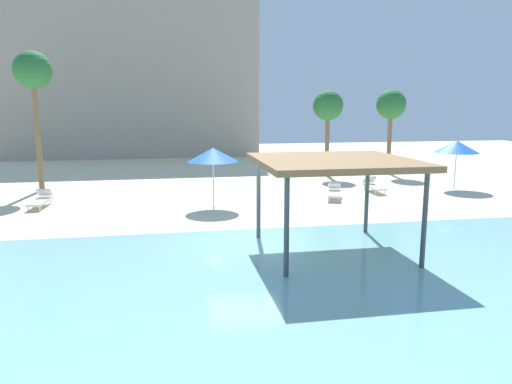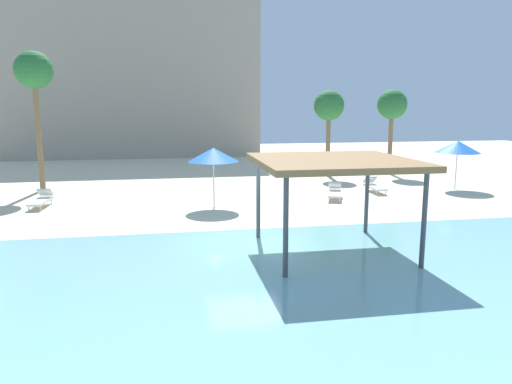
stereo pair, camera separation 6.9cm
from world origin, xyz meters
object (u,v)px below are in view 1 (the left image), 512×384
object	(u,v)px
beach_umbrella_blue_2	(457,147)
palm_tree_2	(391,106)
palm_tree_1	(328,107)
lounge_chair_3	(334,192)
shade_pavilion	(334,164)
lounge_chair_1	(41,199)
palm_tree_0	(33,74)
beach_umbrella_blue_3	(213,155)
lounge_chair_2	(373,185)

from	to	relation	value
beach_umbrella_blue_2	palm_tree_2	bearing A→B (deg)	97.83
palm_tree_1	lounge_chair_3	bearing A→B (deg)	-106.06
palm_tree_1	shade_pavilion	bearing A→B (deg)	-108.14
lounge_chair_1	palm_tree_1	distance (m)	17.56
palm_tree_0	palm_tree_2	distance (m)	21.06
beach_umbrella_blue_3	palm_tree_2	xyz separation A→B (m)	(12.31, 8.48, 2.06)
beach_umbrella_blue_3	lounge_chair_3	distance (m)	6.28
beach_umbrella_blue_2	lounge_chair_3	xyz separation A→B (m)	(-7.27, -1.42, -1.94)
lounge_chair_1	palm_tree_0	xyz separation A→B (m)	(-0.99, 4.42, 5.67)
beach_umbrella_blue_2	lounge_chair_2	xyz separation A→B (m)	(-4.63, -0.02, -1.94)
lounge_chair_1	palm_tree_1	world-z (taller)	palm_tree_1
lounge_chair_3	palm_tree_0	bearing A→B (deg)	-88.85
beach_umbrella_blue_2	lounge_chair_1	world-z (taller)	beach_umbrella_blue_2
beach_umbrella_blue_3	palm_tree_0	xyz separation A→B (m)	(-8.52, 5.85, 3.68)
beach_umbrella_blue_3	beach_umbrella_blue_2	bearing A→B (deg)	9.95
shade_pavilion	lounge_chair_2	xyz separation A→B (m)	(5.62, 9.59, -2.38)
shade_pavilion	beach_umbrella_blue_2	bearing A→B (deg)	43.12
lounge_chair_1	lounge_chair_3	xyz separation A→B (m)	(13.42, -0.54, 0.00)
shade_pavilion	palm_tree_1	size ratio (longest dim) A/B	0.84
shade_pavilion	beach_umbrella_blue_2	size ratio (longest dim) A/B	1.75
lounge_chair_2	palm_tree_0	bearing A→B (deg)	-100.83
beach_umbrella_blue_3	palm_tree_0	bearing A→B (deg)	145.53
lounge_chair_3	palm_tree_2	bearing A→B (deg)	159.89
beach_umbrella_blue_3	lounge_chair_3	world-z (taller)	beach_umbrella_blue_3
shade_pavilion	lounge_chair_3	world-z (taller)	shade_pavilion
shade_pavilion	palm_tree_0	bearing A→B (deg)	131.00
palm_tree_2	lounge_chair_3	bearing A→B (deg)	-130.24
palm_tree_2	lounge_chair_1	bearing A→B (deg)	-160.43
lounge_chair_1	lounge_chair_2	size ratio (longest dim) A/B	1.02
lounge_chair_3	palm_tree_0	size ratio (longest dim) A/B	0.28
palm_tree_0	beach_umbrella_blue_3	bearing A→B (deg)	-34.47
palm_tree_0	palm_tree_1	xyz separation A→B (m)	(16.59, 2.60, -1.69)
shade_pavilion	palm_tree_1	bearing A→B (deg)	71.86
shade_pavilion	palm_tree_0	xyz separation A→B (m)	(-11.43, 13.15, 3.29)
beach_umbrella_blue_3	palm_tree_1	size ratio (longest dim) A/B	0.49
palm_tree_0	palm_tree_1	world-z (taller)	palm_tree_0
beach_umbrella_blue_3	palm_tree_1	distance (m)	11.85
beach_umbrella_blue_2	beach_umbrella_blue_3	world-z (taller)	beach_umbrella_blue_3
palm_tree_1	palm_tree_2	size ratio (longest dim) A/B	0.99
palm_tree_0	shade_pavilion	bearing A→B (deg)	-49.00
shade_pavilion	lounge_chair_1	xyz separation A→B (m)	(-10.43, 8.73, -2.38)
palm_tree_0	beach_umbrella_blue_2	bearing A→B (deg)	-9.27
lounge_chair_3	palm_tree_1	size ratio (longest dim) A/B	0.37
shade_pavilion	palm_tree_1	xyz separation A→B (m)	(5.16, 15.75, 1.60)
lounge_chair_2	beach_umbrella_blue_2	bearing A→B (deg)	91.21
lounge_chair_1	beach_umbrella_blue_2	bearing A→B (deg)	97.06
beach_umbrella_blue_3	palm_tree_1	world-z (taller)	palm_tree_1
palm_tree_2	beach_umbrella_blue_2	bearing A→B (deg)	-82.17
palm_tree_2	beach_umbrella_blue_3	bearing A→B (deg)	-145.44
lounge_chair_1	lounge_chair_2	bearing A→B (deg)	97.69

